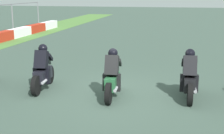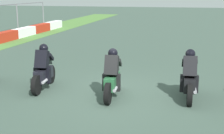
% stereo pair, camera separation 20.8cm
% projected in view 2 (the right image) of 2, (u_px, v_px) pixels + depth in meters
% --- Properties ---
extents(ground_plane, '(120.00, 120.00, 0.00)m').
position_uv_depth(ground_plane, '(114.00, 94.00, 10.30)').
color(ground_plane, '#3A4D42').
extents(rider_lane_b, '(2.04, 0.55, 1.51)m').
position_uv_depth(rider_lane_b, '(189.00, 79.00, 9.79)').
color(rider_lane_b, black).
rests_on(rider_lane_b, ground_plane).
extents(rider_lane_c, '(2.04, 0.55, 1.51)m').
position_uv_depth(rider_lane_c, '(112.00, 77.00, 9.92)').
color(rider_lane_c, black).
rests_on(rider_lane_c, ground_plane).
extents(rider_lane_d, '(2.04, 0.57, 1.51)m').
position_uv_depth(rider_lane_d, '(44.00, 71.00, 10.77)').
color(rider_lane_d, black).
rests_on(rider_lane_d, ground_plane).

